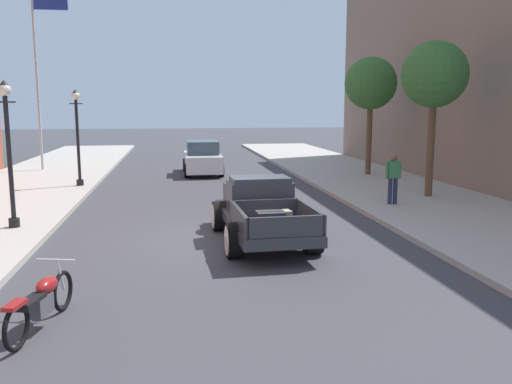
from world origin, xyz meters
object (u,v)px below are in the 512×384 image
object	(u,v)px
street_lamp_near	(8,143)
street_lamp_far	(77,130)
street_tree_nearest	(434,76)
car_background_white	(202,159)
flagpole	(40,56)
street_tree_second	(371,84)
hotrod_truck_gunmetal	(260,210)
motorcycle_parked	(41,301)
pedestrian_sidewalk_right	(393,176)

from	to	relation	value
street_lamp_near	street_lamp_far	size ratio (longest dim) A/B	1.00
street_tree_nearest	car_background_white	bearing A→B (deg)	130.83
street_lamp_near	flagpole	bearing A→B (deg)	98.97
street_lamp_near	street_tree_second	xyz separation A→B (m)	(13.36, 9.24, 1.97)
hotrod_truck_gunmetal	street_tree_second	xyz separation A→B (m)	(6.99, 10.90, 3.60)
hotrod_truck_gunmetal	street_tree_nearest	distance (m)	9.05
street_lamp_near	street_tree_nearest	xyz separation A→B (m)	(13.25, 2.96, 1.99)
street_tree_nearest	motorcycle_parked	bearing A→B (deg)	-139.06
street_lamp_far	street_tree_second	xyz separation A→B (m)	(12.91, 1.68, 1.97)
car_background_white	street_lamp_near	world-z (taller)	street_lamp_near
flagpole	street_tree_second	xyz separation A→B (m)	(15.50, -4.30, -1.42)
motorcycle_parked	street_tree_nearest	size ratio (longest dim) A/B	0.38
pedestrian_sidewalk_right	car_background_white	bearing A→B (deg)	119.40
car_background_white	pedestrian_sidewalk_right	xyz separation A→B (m)	(5.68, -10.08, 0.32)
street_tree_nearest	street_lamp_far	bearing A→B (deg)	160.23
pedestrian_sidewalk_right	flagpole	world-z (taller)	flagpole
hotrod_truck_gunmetal	flagpole	world-z (taller)	flagpole
car_background_white	street_tree_nearest	xyz separation A→B (m)	(7.60, -8.79, 3.61)
street_lamp_far	hotrod_truck_gunmetal	bearing A→B (deg)	-57.30
hotrod_truck_gunmetal	flagpole	xyz separation A→B (m)	(-8.51, 15.21, 5.02)
car_background_white	street_lamp_far	world-z (taller)	street_lamp_far
motorcycle_parked	flagpole	bearing A→B (deg)	102.20
car_background_white	motorcycle_parked	bearing A→B (deg)	-100.61
street_tree_second	street_lamp_near	bearing A→B (deg)	-145.33
pedestrian_sidewalk_right	street_tree_second	size ratio (longest dim) A/B	0.30
pedestrian_sidewalk_right	street_lamp_near	bearing A→B (deg)	-171.63
motorcycle_parked	car_background_white	world-z (taller)	car_background_white
street_lamp_far	street_tree_nearest	xyz separation A→B (m)	(12.80, -4.60, 1.99)
car_background_white	street_tree_nearest	size ratio (longest dim) A/B	0.79
flagpole	motorcycle_parked	bearing A→B (deg)	-77.80
hotrod_truck_gunmetal	street_lamp_far	distance (m)	11.08
flagpole	street_tree_nearest	xyz separation A→B (m)	(15.39, -10.59, -1.39)
car_background_white	hotrod_truck_gunmetal	bearing A→B (deg)	-86.96
motorcycle_parked	flagpole	size ratio (longest dim) A/B	0.23
pedestrian_sidewalk_right	street_tree_nearest	bearing A→B (deg)	33.92
pedestrian_sidewalk_right	flagpole	distance (m)	18.56
motorcycle_parked	street_lamp_near	bearing A→B (deg)	108.54
street_tree_second	flagpole	bearing A→B (deg)	164.48
hotrod_truck_gunmetal	flagpole	bearing A→B (deg)	119.23
flagpole	street_tree_nearest	bearing A→B (deg)	-34.52
street_lamp_near	street_tree_nearest	distance (m)	13.73
pedestrian_sidewalk_right	flagpole	size ratio (longest dim) A/B	0.18
pedestrian_sidewalk_right	motorcycle_parked	bearing A→B (deg)	-137.75
hotrod_truck_gunmetal	flagpole	size ratio (longest dim) A/B	0.54
car_background_white	street_lamp_far	size ratio (longest dim) A/B	1.12
motorcycle_parked	car_background_white	bearing A→B (deg)	79.39
street_lamp_near	motorcycle_parked	bearing A→B (deg)	-71.46
hotrod_truck_gunmetal	street_lamp_far	xyz separation A→B (m)	(-5.92, 9.22, 1.63)
hotrod_truck_gunmetal	street_tree_second	size ratio (longest dim) A/B	0.92
car_background_white	pedestrian_sidewalk_right	size ratio (longest dim) A/B	2.61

